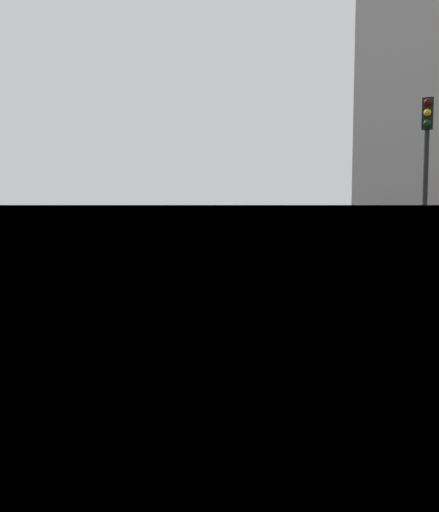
{
  "coord_description": "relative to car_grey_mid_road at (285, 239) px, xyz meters",
  "views": [
    {
      "loc": [
        4.92,
        -3.68,
        2.08
      ],
      "look_at": [
        0.23,
        7.36,
        1.04
      ],
      "focal_mm": 37.8,
      "sensor_mm": 36.0,
      "label": 1
    }
  ],
  "objects": [
    {
      "name": "car_black_far_ahead",
      "position": [
        0.25,
        -17.21,
        0.02
      ],
      "size": [
        1.75,
        4.1,
        1.38
      ],
      "rotation": [
        0.0,
        0.0,
        3.14
      ],
      "color": "black",
      "rests_on": "ground"
    },
    {
      "name": "car_grey_mid_road",
      "position": [
        0.0,
        0.0,
        0.0
      ],
      "size": [
        2.12,
        3.95,
        1.38
      ],
      "rotation": [
        0.0,
        0.0,
        3.07
      ],
      "color": "slate",
      "rests_on": "ground"
    },
    {
      "name": "car_maroon_behind_camera",
      "position": [
        0.03,
        -10.87,
        0.02
      ],
      "size": [
        2.17,
        4.62,
        1.43
      ],
      "rotation": [
        0.0,
        0.0,
        3.21
      ],
      "color": "maroon",
      "rests_on": "ground"
    },
    {
      "name": "pedestrian_with_umbrella_far",
      "position": [
        6.6,
        -20.35,
        1.0
      ],
      "size": [
        1.18,
        1.18,
        1.92
      ],
      "rotation": [
        0.0,
        0.0,
        3.24
      ],
      "color": "black",
      "rests_on": "sidewalk_strip"
    },
    {
      "name": "traffic_light",
      "position": [
        6.33,
        -9.55,
        2.62
      ],
      "size": [
        0.26,
        0.39,
        4.64
      ],
      "color": "black",
      "rests_on": "sidewalk_strip"
    }
  ]
}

